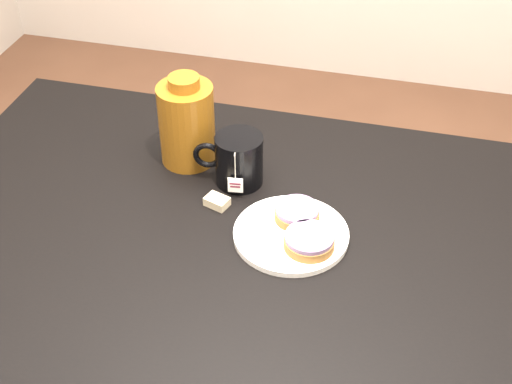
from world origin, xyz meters
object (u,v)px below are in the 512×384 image
bagel_back (297,213)px  bagel_package (187,123)px  plate (291,233)px  mug (238,159)px  teabag_pouch (217,202)px  table (264,276)px  bagel_front (309,241)px

bagel_back → bagel_package: size_ratio=0.54×
plate → bagel_package: size_ratio=1.09×
plate → mug: mug is taller
plate → bagel_back: bagel_back is taller
bagel_package → plate: bearing=-35.6°
bagel_back → plate: bearing=-93.3°
teabag_pouch → table: bearing=-36.2°
plate → table: bearing=-142.9°
plate → teabag_pouch: 0.17m
bagel_back → bagel_package: (-0.26, 0.15, 0.07)m
table → bagel_package: size_ratio=7.10×
bagel_front → mug: (-0.18, 0.17, 0.03)m
bagel_front → teabag_pouch: size_ratio=2.16×
mug → bagel_package: (-0.12, 0.05, 0.04)m
table → bagel_back: size_ratio=13.17×
table → plate: (0.04, 0.03, 0.09)m
plate → bagel_back: 0.04m
bagel_front → teabag_pouch: bagel_front is taller
table → teabag_pouch: bearing=143.8°
mug → teabag_pouch: bearing=-110.3°
bagel_back → mug: bearing=145.3°
table → bagel_front: (0.08, 0.00, 0.11)m
bagel_front → bagel_package: bearing=144.2°
teabag_pouch → bagel_package: bagel_package is taller
table → bagel_front: size_ratio=14.43×
plate → bagel_back: size_ratio=2.02×
plate → bagel_front: bagel_front is taller
bagel_back → teabag_pouch: bearing=175.1°
table → teabag_pouch: 0.17m
table → bagel_front: bagel_front is taller
mug → bagel_front: bearing=-50.5°
mug → table: bearing=-67.5°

